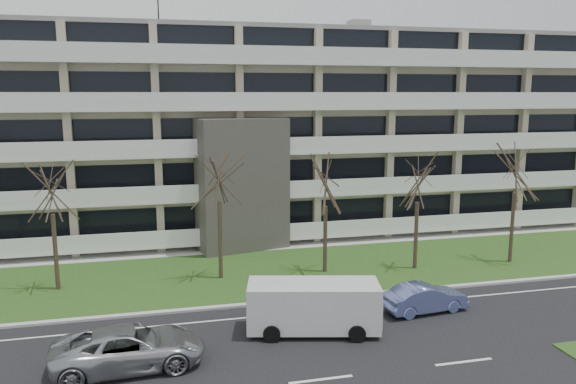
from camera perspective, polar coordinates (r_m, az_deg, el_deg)
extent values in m
plane|color=black|center=(22.33, 3.35, -18.49)|extent=(160.00, 160.00, 0.00)
cube|color=#284316|center=(33.98, -3.09, -8.20)|extent=(90.00, 10.00, 0.06)
cube|color=#B2B2AD|center=(29.35, -1.28, -11.13)|extent=(90.00, 0.35, 0.12)
cube|color=#B2B2AD|center=(39.16, -4.57, -5.72)|extent=(90.00, 2.00, 0.08)
cube|color=white|center=(28.01, -0.60, -12.32)|extent=(90.00, 0.12, 0.01)
cube|color=#BDB293|center=(44.74, -6.13, 5.94)|extent=(60.00, 12.00, 15.00)
cube|color=gray|center=(44.85, -6.32, 15.74)|extent=(60.50, 12.50, 0.30)
cube|color=#4C4742|center=(38.19, -4.67, 0.73)|extent=(6.39, 3.69, 9.00)
cube|color=black|center=(38.48, -4.57, -2.99)|extent=(4.92, 1.19, 3.50)
cylinder|color=black|center=(44.70, -13.06, 17.95)|extent=(0.10, 0.10, 3.50)
cube|color=black|center=(39.60, -4.84, -2.47)|extent=(58.00, 0.10, 1.80)
cube|color=white|center=(39.30, -4.65, -4.82)|extent=(58.00, 1.40, 0.22)
cube|color=white|center=(38.53, -4.51, -4.20)|extent=(58.00, 0.08, 1.00)
cube|color=black|center=(39.06, -4.90, 1.83)|extent=(58.00, 0.10, 1.80)
cube|color=white|center=(38.64, -4.72, -0.52)|extent=(58.00, 1.40, 0.22)
cube|color=white|center=(37.90, -4.58, 0.20)|extent=(58.00, 0.08, 1.00)
cube|color=black|center=(38.75, -4.97, 6.22)|extent=(58.00, 0.10, 1.80)
cube|color=white|center=(38.21, -4.78, 3.91)|extent=(58.00, 1.40, 0.22)
cube|color=white|center=(37.51, -4.64, 4.72)|extent=(58.00, 0.08, 1.00)
cube|color=black|center=(38.66, -5.04, 10.66)|extent=(58.00, 0.10, 1.80)
cube|color=white|center=(38.00, -4.85, 8.41)|extent=(58.00, 1.40, 0.22)
cube|color=white|center=(37.35, -4.71, 9.31)|extent=(58.00, 0.08, 1.00)
cube|color=black|center=(38.81, -5.11, 15.09)|extent=(58.00, 0.10, 1.80)
cube|color=white|center=(38.04, -4.92, 12.93)|extent=(58.00, 1.40, 0.22)
cube|color=white|center=(37.43, -4.77, 13.90)|extent=(58.00, 0.08, 1.00)
imported|color=#A7AAAF|center=(23.64, -15.86, -14.99)|extent=(6.04, 3.11, 1.63)
imported|color=#7280C5|center=(28.92, 13.74, -10.41)|extent=(4.38, 1.95, 1.40)
cube|color=silver|center=(25.73, 2.59, -11.42)|extent=(6.22, 3.48, 2.07)
cube|color=black|center=(25.52, 2.60, -10.17)|extent=(5.75, 3.22, 0.76)
cube|color=silver|center=(26.07, 8.81, -11.63)|extent=(0.85, 2.10, 1.30)
cylinder|color=black|center=(25.05, -1.67, -14.20)|extent=(0.80, 0.44, 0.76)
cylinder|color=black|center=(27.05, -1.55, -12.30)|extent=(0.80, 0.44, 0.76)
cylinder|color=black|center=(25.23, 7.02, -14.09)|extent=(0.80, 0.44, 0.76)
cylinder|color=black|center=(27.21, 6.44, -12.22)|extent=(0.80, 0.44, 0.76)
cylinder|color=#382B21|center=(33.05, -22.54, -5.70)|extent=(0.24, 0.24, 4.26)
cylinder|color=#382B21|center=(32.58, -6.91, -4.91)|extent=(0.24, 0.24, 4.59)
cylinder|color=#382B21|center=(33.66, 3.79, -4.84)|extent=(0.24, 0.24, 4.05)
cylinder|color=#382B21|center=(35.06, 12.87, -4.37)|extent=(0.24, 0.24, 4.17)
cylinder|color=#382B21|center=(38.20, 21.80, -3.39)|extent=(0.24, 0.24, 4.53)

